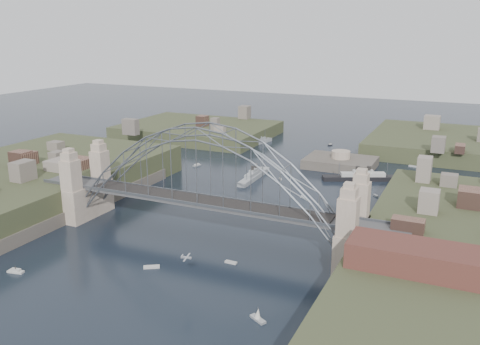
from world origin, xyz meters
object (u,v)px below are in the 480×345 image
at_px(naval_cruiser_far, 257,142).
at_px(wharf_shed, 416,257).
at_px(bridge, 204,183).
at_px(ocean_liner, 363,177).
at_px(naval_cruiser_near, 254,176).
at_px(fort_island, 340,168).

bearing_deg(naval_cruiser_far, wharf_shed, -56.18).
relative_size(bridge, ocean_liner, 3.66).
xyz_separation_m(wharf_shed, naval_cruiser_far, (-69.96, 104.42, -9.12)).
bearing_deg(ocean_liner, naval_cruiser_near, -158.04).
bearing_deg(fort_island, bridge, -99.73).
bearing_deg(naval_cruiser_near, naval_cruiser_far, 111.68).
height_order(wharf_shed, naval_cruiser_far, wharf_shed).
relative_size(bridge, fort_island, 3.82).
relative_size(fort_island, ocean_liner, 0.96).
height_order(fort_island, ocean_liner, fort_island).
distance_m(bridge, naval_cruiser_near, 47.94).
height_order(fort_island, wharf_shed, wharf_shed).
relative_size(wharf_shed, naval_cruiser_near, 1.03).
distance_m(fort_island, naval_cruiser_near, 31.54).
xyz_separation_m(bridge, naval_cruiser_far, (-25.96, 90.42, -11.45)).
distance_m(wharf_shed, naval_cruiser_far, 126.02).
height_order(bridge, wharf_shed, bridge).
distance_m(naval_cruiser_near, naval_cruiser_far, 47.99).
distance_m(fort_island, wharf_shed, 90.48).
bearing_deg(ocean_liner, naval_cruiser_far, 145.72).
distance_m(bridge, naval_cruiser_far, 94.77).
xyz_separation_m(wharf_shed, naval_cruiser_near, (-52.23, 59.83, -9.10)).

